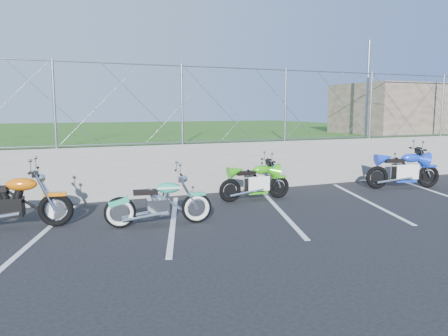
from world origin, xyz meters
name	(u,v)px	position (x,y,z in m)	size (l,w,h in m)	color
ground	(189,234)	(0.00, 0.00, 0.00)	(90.00, 90.00, 0.00)	black
retaining_wall	(144,172)	(0.00, 3.50, 0.65)	(30.00, 0.22, 1.30)	slate
grass_field	(96,143)	(0.00, 13.50, 0.65)	(30.00, 20.00, 1.30)	#265316
stone_building	(407,109)	(10.50, 5.50, 2.20)	(5.00, 3.00, 1.80)	brown
chain_link_fence	(143,104)	(0.00, 3.50, 2.30)	(28.00, 0.03, 2.00)	gray
sign_pole	(368,89)	(7.20, 3.90, 2.80)	(0.08, 0.08, 3.00)	gray
parking_lines	(229,215)	(1.20, 1.00, 0.00)	(18.29, 4.31, 0.01)	silver
cruiser_turquoise	(160,204)	(-0.31, 0.78, 0.40)	(2.02, 0.64, 1.01)	black
naked_orange	(12,204)	(-2.86, 1.58, 0.47)	(2.17, 0.74, 1.09)	black
sportbike_green	(256,183)	(2.42, 2.16, 0.41)	(1.86, 0.66, 0.96)	black
sportbike_blue	(404,171)	(6.93, 1.97, 0.48)	(2.08, 0.83, 1.11)	black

